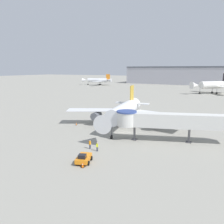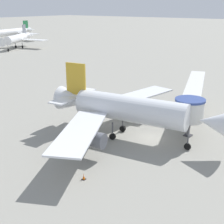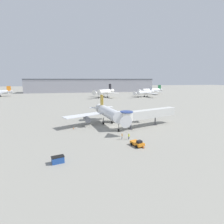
% 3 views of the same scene
% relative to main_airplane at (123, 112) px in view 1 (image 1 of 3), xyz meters
% --- Properties ---
extents(ground_plane, '(800.00, 800.00, 0.00)m').
position_rel_main_airplane_xyz_m(ground_plane, '(1.84, -3.26, -4.23)').
color(ground_plane, gray).
extents(main_airplane, '(31.75, 25.74, 10.03)m').
position_rel_main_airplane_xyz_m(main_airplane, '(0.00, 0.00, 0.00)').
color(main_airplane, silver).
rests_on(main_airplane, ground_plane).
extents(jet_bridge, '(22.28, 9.91, 6.07)m').
position_rel_main_airplane_xyz_m(jet_bridge, '(11.67, -4.98, 0.16)').
color(jet_bridge, silver).
rests_on(jet_bridge, ground_plane).
extents(pushback_tug_orange, '(2.97, 3.90, 1.60)m').
position_rel_main_airplane_xyz_m(pushback_tug_orange, '(2.78, -21.17, -3.52)').
color(pushback_tug_orange, orange).
rests_on(pushback_tug_orange, ground_plane).
extents(traffic_cone_port_wing, '(0.43, 0.43, 0.71)m').
position_rel_main_airplane_xyz_m(traffic_cone_port_wing, '(-12.34, -2.64, -3.90)').
color(traffic_cone_port_wing, black).
rests_on(traffic_cone_port_wing, ground_plane).
extents(traffic_cone_apron_front, '(0.50, 0.50, 0.82)m').
position_rel_main_airplane_xyz_m(traffic_cone_apron_front, '(3.67, -22.75, -3.84)').
color(traffic_cone_apron_front, black).
rests_on(traffic_cone_apron_front, ground_plane).
extents(ground_crew_marshaller, '(0.37, 0.31, 1.65)m').
position_rel_main_airplane_xyz_m(ground_crew_marshaller, '(2.21, -16.11, -3.28)').
color(ground_crew_marshaller, '#1E2338').
rests_on(ground_crew_marshaller, ground_plane).
extents(ground_crew_wing_walker, '(0.26, 0.36, 1.71)m').
position_rel_main_airplane_xyz_m(ground_crew_wing_walker, '(0.41, -15.71, -3.25)').
color(ground_crew_wing_walker, '#1E2338').
rests_on(ground_crew_wing_walker, ground_plane).
extents(background_jet_orange_tail, '(27.27, 27.18, 9.81)m').
position_rel_main_airplane_xyz_m(background_jet_orange_tail, '(-81.37, 123.36, 0.09)').
color(background_jet_orange_tail, silver).
rests_on(background_jet_orange_tail, ground_plane).
extents(background_jet_black_tail, '(23.23, 23.21, 11.90)m').
position_rel_main_airplane_xyz_m(background_jet_black_tail, '(14.97, 94.30, 0.96)').
color(background_jet_black_tail, white).
rests_on(background_jet_black_tail, ground_plane).
extents(terminal_building, '(158.96, 27.36, 16.78)m').
position_rel_main_airplane_xyz_m(terminal_building, '(11.07, 171.74, 4.17)').
color(terminal_building, '#A8A8B2').
rests_on(terminal_building, ground_plane).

